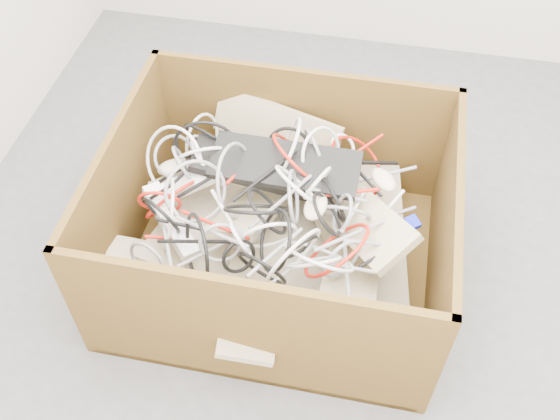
% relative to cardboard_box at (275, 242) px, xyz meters
% --- Properties ---
extents(ground, '(3.00, 3.00, 0.00)m').
position_rel_cardboard_box_xyz_m(ground, '(0.25, -0.03, -0.15)').
color(ground, '#49494B').
rests_on(ground, ground).
extents(cardboard_box, '(1.11, 0.93, 0.56)m').
position_rel_cardboard_box_xyz_m(cardboard_box, '(0.00, 0.00, 0.00)').
color(cardboard_box, '#432F10').
rests_on(cardboard_box, ground).
extents(keyboard_pile, '(1.01, 1.01, 0.36)m').
position_rel_cardboard_box_xyz_m(keyboard_pile, '(0.00, 0.04, 0.14)').
color(keyboard_pile, tan).
rests_on(keyboard_pile, cardboard_box).
extents(mice_scatter, '(0.86, 0.66, 0.18)m').
position_rel_cardboard_box_xyz_m(mice_scatter, '(-0.01, -0.04, 0.21)').
color(mice_scatter, beige).
rests_on(mice_scatter, keyboard_pile).
extents(power_strip_left, '(0.30, 0.21, 0.13)m').
position_rel_cardboard_box_xyz_m(power_strip_left, '(-0.28, 0.04, 0.22)').
color(power_strip_left, white).
rests_on(power_strip_left, keyboard_pile).
extents(power_strip_right, '(0.25, 0.25, 0.10)m').
position_rel_cardboard_box_xyz_m(power_strip_right, '(-0.32, -0.13, 0.19)').
color(power_strip_right, white).
rests_on(power_strip_right, keyboard_pile).
extents(vga_plug, '(0.06, 0.06, 0.03)m').
position_rel_cardboard_box_xyz_m(vga_plug, '(0.45, 0.02, 0.20)').
color(vga_plug, '#0C19B7').
rests_on(vga_plug, keyboard_pile).
extents(cable_tangle, '(0.97, 0.83, 0.43)m').
position_rel_cardboard_box_xyz_m(cable_tangle, '(-0.07, -0.02, 0.25)').
color(cable_tangle, black).
rests_on(cable_tangle, keyboard_pile).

